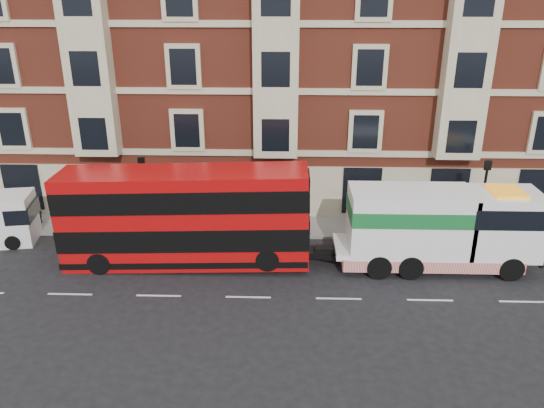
{
  "coord_description": "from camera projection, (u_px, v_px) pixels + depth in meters",
  "views": [
    {
      "loc": [
        1.68,
        -20.15,
        12.64
      ],
      "look_at": [
        0.93,
        4.0,
        2.85
      ],
      "focal_mm": 35.0,
      "sensor_mm": 36.0,
      "label": 1
    }
  ],
  "objects": [
    {
      "name": "pedestrian",
      "position": [
        36.0,
        207.0,
        30.29
      ],
      "size": [
        0.76,
        0.58,
        1.89
      ],
      "primitive_type": "imported",
      "rotation": [
        0.0,
        0.0,
        -0.2
      ],
      "color": "#192933",
      "rests_on": "sidewalk"
    },
    {
      "name": "double_decker_bus",
      "position": [
        185.0,
        216.0,
        25.48
      ],
      "size": [
        11.87,
        2.73,
        4.81
      ],
      "color": "#B80A0B",
      "rests_on": "ground"
    },
    {
      "name": "victorian_terrace",
      "position": [
        271.0,
        34.0,
        33.57
      ],
      "size": [
        45.0,
        12.0,
        20.4
      ],
      "color": "brown",
      "rests_on": "ground"
    },
    {
      "name": "lamp_post_west",
      "position": [
        144.0,
        190.0,
        28.37
      ],
      "size": [
        0.35,
        0.15,
        4.35
      ],
      "color": "black",
      "rests_on": "sidewalk"
    },
    {
      "name": "ground",
      "position": [
        248.0,
        297.0,
        23.46
      ],
      "size": [
        120.0,
        120.0,
        0.0
      ],
      "primitive_type": "plane",
      "color": "black",
      "rests_on": "ground"
    },
    {
      "name": "sidewalk",
      "position": [
        258.0,
        226.0,
        30.38
      ],
      "size": [
        90.0,
        3.0,
        0.15
      ],
      "primitive_type": "cube",
      "color": "slate",
      "rests_on": "ground"
    },
    {
      "name": "lamp_post_east",
      "position": [
        483.0,
        194.0,
        27.86
      ],
      "size": [
        0.35,
        0.15,
        4.35
      ],
      "color": "black",
      "rests_on": "sidewalk"
    },
    {
      "name": "tow_truck",
      "position": [
        436.0,
        227.0,
        25.31
      ],
      "size": [
        9.51,
        2.81,
        3.96
      ],
      "color": "white",
      "rests_on": "ground"
    }
  ]
}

